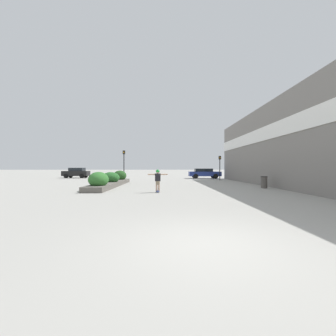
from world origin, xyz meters
TOP-DOWN VIEW (x-y plane):
  - ground_plane at (0.00, 0.00)m, footprint 300.00×300.00m
  - building_wall_right at (8.02, 11.11)m, footprint 0.67×33.14m
  - planter_box at (-5.63, 14.92)m, footprint 1.58×11.12m
  - skateboard at (-1.39, 9.92)m, footprint 0.27×0.64m
  - skateboarder at (-1.39, 9.92)m, footprint 1.31×0.24m
  - trash_bin at (6.87, 12.69)m, footprint 0.50×0.50m
  - car_leftmost at (4.92, 28.26)m, footprint 4.63×1.93m
  - car_center_left at (-14.60, 30.06)m, footprint 3.83×1.89m
  - traffic_light_left at (-5.96, 22.91)m, footprint 0.28×0.30m
  - traffic_light_right at (6.10, 23.69)m, footprint 0.28×0.30m

SIDE VIEW (x-z plane):
  - ground_plane at x=0.00m, z-range 0.00..0.00m
  - skateboard at x=-1.39m, z-range 0.02..0.11m
  - trash_bin at x=6.87m, z-range 0.00..0.93m
  - planter_box at x=-5.63m, z-range -0.17..1.15m
  - car_leftmost at x=4.92m, z-range 0.06..1.52m
  - car_center_left at x=-14.60m, z-range 0.04..1.61m
  - skateboarder at x=-1.39m, z-range 0.24..1.64m
  - traffic_light_right at x=6.10m, z-range 0.59..3.68m
  - traffic_light_left at x=-5.96m, z-range 0.66..4.37m
  - building_wall_right at x=8.02m, z-range 0.01..7.11m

